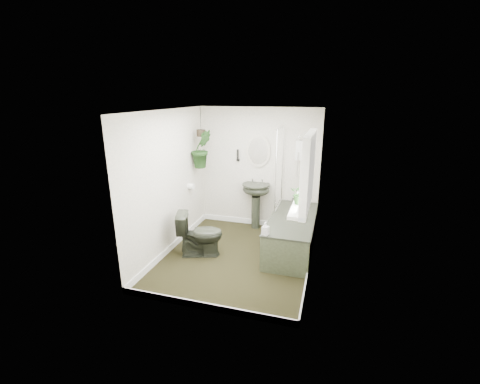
# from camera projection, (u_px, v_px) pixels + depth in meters

# --- Properties ---
(floor) EXTENTS (2.30, 2.80, 0.02)m
(floor) POSITION_uv_depth(u_px,v_px,m) (237.00, 257.00, 5.19)
(floor) COLOR black
(floor) RESTS_ON ground
(ceiling) EXTENTS (2.30, 2.80, 0.02)m
(ceiling) POSITION_uv_depth(u_px,v_px,m) (237.00, 110.00, 4.51)
(ceiling) COLOR white
(ceiling) RESTS_ON ground
(wall_back) EXTENTS (2.30, 0.02, 2.30)m
(wall_back) POSITION_uv_depth(u_px,v_px,m) (259.00, 169.00, 6.15)
(wall_back) COLOR white
(wall_back) RESTS_ON ground
(wall_front) EXTENTS (2.30, 0.02, 2.30)m
(wall_front) POSITION_uv_depth(u_px,v_px,m) (200.00, 223.00, 3.56)
(wall_front) COLOR white
(wall_front) RESTS_ON ground
(wall_left) EXTENTS (0.02, 2.80, 2.30)m
(wall_left) POSITION_uv_depth(u_px,v_px,m) (168.00, 183.00, 5.17)
(wall_left) COLOR white
(wall_left) RESTS_ON ground
(wall_right) EXTENTS (0.02, 2.80, 2.30)m
(wall_right) POSITION_uv_depth(u_px,v_px,m) (315.00, 195.00, 4.54)
(wall_right) COLOR white
(wall_right) RESTS_ON ground
(skirting) EXTENTS (2.30, 2.80, 0.10)m
(skirting) POSITION_uv_depth(u_px,v_px,m) (237.00, 254.00, 5.18)
(skirting) COLOR white
(skirting) RESTS_ON floor
(bathtub) EXTENTS (0.72, 1.72, 0.58)m
(bathtub) POSITION_uv_depth(u_px,v_px,m) (292.00, 234.00, 5.35)
(bathtub) COLOR #262B20
(bathtub) RESTS_ON floor
(bath_screen) EXTENTS (0.04, 0.72, 1.40)m
(bath_screen) POSITION_uv_depth(u_px,v_px,m) (279.00, 168.00, 5.60)
(bath_screen) COLOR silver
(bath_screen) RESTS_ON bathtub
(shower_box) EXTENTS (0.20, 0.10, 0.35)m
(shower_box) POSITION_uv_depth(u_px,v_px,m) (301.00, 150.00, 5.75)
(shower_box) COLOR white
(shower_box) RESTS_ON wall_back
(oval_mirror) EXTENTS (0.46, 0.03, 0.62)m
(oval_mirror) POSITION_uv_depth(u_px,v_px,m) (258.00, 151.00, 6.01)
(oval_mirror) COLOR beige
(oval_mirror) RESTS_ON wall_back
(wall_sconce) EXTENTS (0.04, 0.04, 0.22)m
(wall_sconce) POSITION_uv_depth(u_px,v_px,m) (238.00, 155.00, 6.14)
(wall_sconce) COLOR black
(wall_sconce) RESTS_ON wall_back
(toilet_roll_holder) EXTENTS (0.11, 0.11, 0.11)m
(toilet_roll_holder) POSITION_uv_depth(u_px,v_px,m) (191.00, 186.00, 5.87)
(toilet_roll_holder) COLOR white
(toilet_roll_holder) RESTS_ON wall_left
(window_recess) EXTENTS (0.08, 1.00, 0.90)m
(window_recess) POSITION_uv_depth(u_px,v_px,m) (308.00, 171.00, 3.77)
(window_recess) COLOR white
(window_recess) RESTS_ON wall_right
(window_sill) EXTENTS (0.18, 1.00, 0.04)m
(window_sill) POSITION_uv_depth(u_px,v_px,m) (300.00, 204.00, 3.91)
(window_sill) COLOR white
(window_sill) RESTS_ON wall_right
(window_blinds) EXTENTS (0.01, 0.86, 0.76)m
(window_blinds) POSITION_uv_depth(u_px,v_px,m) (304.00, 171.00, 3.78)
(window_blinds) COLOR white
(window_blinds) RESTS_ON wall_right
(toilet) EXTENTS (0.81, 0.61, 0.73)m
(toilet) POSITION_uv_depth(u_px,v_px,m) (200.00, 234.00, 5.16)
(toilet) COLOR #262B20
(toilet) RESTS_ON floor
(pedestal_sink) EXTENTS (0.62, 0.56, 0.90)m
(pedestal_sink) POSITION_uv_depth(u_px,v_px,m) (256.00, 206.00, 6.20)
(pedestal_sink) COLOR #262B20
(pedestal_sink) RESTS_ON floor
(sill_plant) EXTENTS (0.24, 0.21, 0.26)m
(sill_plant) POSITION_uv_depth(u_px,v_px,m) (301.00, 194.00, 3.83)
(sill_plant) COLOR black
(sill_plant) RESTS_ON window_sill
(hanging_plant) EXTENTS (0.49, 0.49, 0.70)m
(hanging_plant) POSITION_uv_depth(u_px,v_px,m) (202.00, 149.00, 5.87)
(hanging_plant) COLOR black
(hanging_plant) RESTS_ON ceiling
(soap_bottle) EXTENTS (0.10, 0.11, 0.19)m
(soap_bottle) POSITION_uv_depth(u_px,v_px,m) (265.00, 229.00, 4.59)
(soap_bottle) COLOR black
(soap_bottle) RESTS_ON bathtub
(hanging_pot) EXTENTS (0.16, 0.16, 0.12)m
(hanging_pot) POSITION_uv_depth(u_px,v_px,m) (201.00, 133.00, 5.78)
(hanging_pot) COLOR black
(hanging_pot) RESTS_ON ceiling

